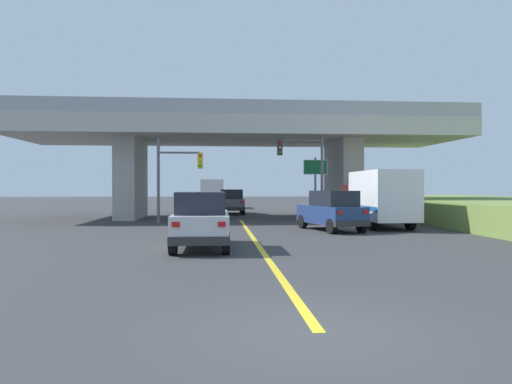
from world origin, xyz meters
TOP-DOWN VIEW (x-y plane):
  - ground at (0.00, 27.06)m, footprint 160.00×160.00m
  - overpass_bridge at (0.00, 27.06)m, footprint 30.96×9.65m
  - lane_divider_stripe at (0.00, 12.18)m, footprint 0.20×24.36m
  - suv_lead at (-2.10, 10.03)m, footprint 1.96×4.65m
  - suv_crossing at (4.20, 16.40)m, footprint 2.86×4.70m
  - box_truck at (7.33, 18.49)m, footprint 2.33×7.07m
  - sedan_oncoming at (-0.40, 31.98)m, footprint 2.04×4.56m
  - traffic_signal_nearside at (4.16, 22.58)m, footprint 2.95×0.36m
  - traffic_signal_farside at (-4.15, 21.88)m, footprint 2.76×0.36m
  - highway_sign at (5.04, 24.37)m, footprint 1.64×0.17m
  - semi_truck_distant at (-2.10, 44.13)m, footprint 2.33×7.33m

SIDE VIEW (x-z plane):
  - ground at x=0.00m, z-range 0.00..0.00m
  - lane_divider_stripe at x=0.00m, z-range 0.00..0.01m
  - suv_crossing at x=4.20m, z-range 0.00..2.02m
  - suv_lead at x=-2.10m, z-range 0.00..2.02m
  - sedan_oncoming at x=-0.40m, z-range 0.00..2.02m
  - semi_truck_distant at x=-2.10m, z-range 0.09..3.09m
  - box_truck at x=7.33m, z-range 0.08..3.15m
  - highway_sign at x=5.04m, z-range 0.99..5.19m
  - traffic_signal_farside at x=-4.15m, z-range 0.60..5.74m
  - traffic_signal_nearside at x=4.16m, z-range 0.74..6.73m
  - overpass_bridge at x=0.00m, z-range 1.69..9.35m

